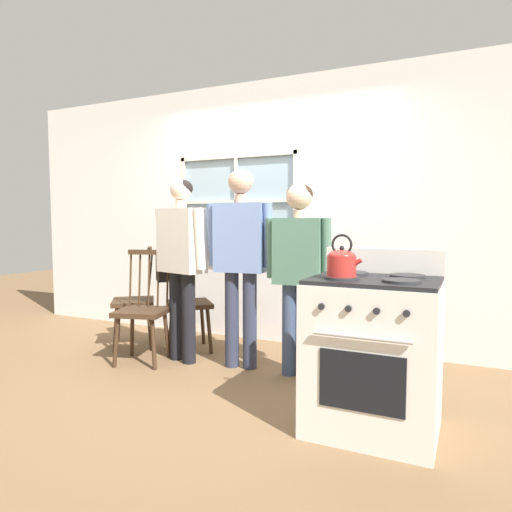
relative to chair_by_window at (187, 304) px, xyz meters
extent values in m
plane|color=brown|center=(0.60, -0.70, -0.46)|extent=(16.00, 16.00, 0.00)
cube|color=white|center=(-1.55, 0.70, 0.89)|extent=(2.09, 0.06, 2.70)
cube|color=white|center=(2.34, 0.70, 0.89)|extent=(2.92, 0.06, 2.70)
cube|color=white|center=(0.19, 0.70, 0.03)|extent=(1.39, 0.06, 0.97)
cube|color=white|center=(0.19, 0.70, 1.88)|extent=(1.39, 0.06, 0.73)
cube|color=silver|center=(0.19, 0.62, 0.50)|extent=(1.45, 0.10, 0.03)
cube|color=#9EB7C6|center=(0.19, 0.71, 1.01)|extent=(1.33, 0.01, 0.94)
cube|color=silver|center=(0.19, 0.68, 1.01)|extent=(0.04, 0.02, 1.00)
cube|color=silver|center=(0.19, 0.68, 1.01)|extent=(1.39, 0.02, 0.04)
cube|color=silver|center=(-0.49, 0.68, 1.01)|extent=(0.04, 0.03, 1.00)
cube|color=silver|center=(0.86, 0.68, 1.01)|extent=(0.04, 0.03, 1.00)
cube|color=silver|center=(0.19, 0.68, 1.49)|extent=(1.39, 0.03, 0.04)
cube|color=silver|center=(0.19, 0.68, 0.53)|extent=(1.39, 0.03, 0.04)
cube|color=#3D2819|center=(0.02, 0.02, 0.00)|extent=(0.58, 0.58, 0.04)
cylinder|color=#3D2819|center=(0.25, 0.00, -0.24)|extent=(0.09, 0.05, 0.44)
cylinder|color=#3D2819|center=(0.02, 0.25, -0.24)|extent=(0.05, 0.09, 0.44)
cylinder|color=#3D2819|center=(0.02, -0.22, -0.24)|extent=(0.05, 0.09, 0.44)
cylinder|color=#3D2819|center=(-0.22, 0.03, -0.24)|extent=(0.09, 0.05, 0.44)
cylinder|color=#3D2819|center=(0.02, -0.23, 0.25)|extent=(0.06, 0.06, 0.51)
cylinder|color=#3D2819|center=(-0.05, -0.17, 0.25)|extent=(0.06, 0.06, 0.51)
cylinder|color=#3D2819|center=(-0.11, -0.10, 0.25)|extent=(0.06, 0.06, 0.51)
cylinder|color=#3D2819|center=(-0.17, -0.03, 0.25)|extent=(0.06, 0.06, 0.51)
cylinder|color=#3D2819|center=(-0.23, 0.03, 0.25)|extent=(0.06, 0.06, 0.51)
cube|color=#3D2819|center=(-0.11, -0.10, 0.52)|extent=(0.29, 0.31, 0.04)
cube|color=#3D2819|center=(-0.56, -0.12, 0.00)|extent=(0.57, 0.58, 0.04)
cylinder|color=#3D2819|center=(-0.80, -0.08, -0.24)|extent=(0.09, 0.06, 0.44)
cylinder|color=#3D2819|center=(-0.59, -0.35, -0.24)|extent=(0.06, 0.09, 0.44)
cylinder|color=#3D2819|center=(-0.54, 0.11, -0.24)|extent=(0.06, 0.09, 0.44)
cylinder|color=#3D2819|center=(-0.33, -0.15, -0.24)|extent=(0.09, 0.06, 0.44)
cylinder|color=#3D2819|center=(-0.54, 0.13, 0.25)|extent=(0.07, 0.06, 0.51)
cylinder|color=#3D2819|center=(-0.49, 0.06, 0.25)|extent=(0.07, 0.06, 0.51)
cylinder|color=#3D2819|center=(-0.43, -0.01, 0.25)|extent=(0.07, 0.06, 0.51)
cylinder|color=#3D2819|center=(-0.38, -0.08, 0.25)|extent=(0.07, 0.06, 0.51)
cylinder|color=#3D2819|center=(-0.32, -0.16, 0.25)|extent=(0.07, 0.06, 0.51)
cube|color=#3D2819|center=(-0.43, -0.01, 0.52)|extent=(0.26, 0.32, 0.04)
cube|color=#3D2819|center=(-0.15, -0.49, 0.00)|extent=(0.51, 0.50, 0.04)
cylinder|color=#3D2819|center=(-0.27, -0.69, -0.24)|extent=(0.07, 0.08, 0.44)
cylinder|color=#3D2819|center=(0.06, -0.60, -0.24)|extent=(0.08, 0.07, 0.44)
cylinder|color=#3D2819|center=(-0.35, -0.39, -0.24)|extent=(0.08, 0.07, 0.44)
cylinder|color=#3D2819|center=(-0.03, -0.29, -0.24)|extent=(0.07, 0.08, 0.44)
cylinder|color=#3D2819|center=(-0.37, -0.38, 0.25)|extent=(0.04, 0.07, 0.51)
cylinder|color=#3D2819|center=(-0.28, -0.36, 0.25)|extent=(0.04, 0.07, 0.51)
cylinder|color=#3D2819|center=(-0.19, -0.33, 0.25)|extent=(0.04, 0.07, 0.51)
cylinder|color=#3D2819|center=(-0.11, -0.31, 0.25)|extent=(0.04, 0.07, 0.51)
cylinder|color=#3D2819|center=(-0.02, -0.28, 0.25)|extent=(0.04, 0.07, 0.51)
cube|color=#3D2819|center=(-0.19, -0.33, 0.52)|extent=(0.38, 0.14, 0.04)
cylinder|color=black|center=(0.07, -0.28, -0.05)|extent=(0.12, 0.12, 0.81)
cylinder|color=black|center=(0.24, -0.33, -0.05)|extent=(0.12, 0.12, 0.81)
cube|color=white|center=(0.15, -0.30, 0.63)|extent=(0.50, 0.33, 0.57)
cylinder|color=white|center=(-0.11, -0.25, 0.65)|extent=(0.10, 0.13, 0.52)
cylinder|color=white|center=(0.40, -0.40, 0.65)|extent=(0.10, 0.13, 0.52)
cylinder|color=beige|center=(0.15, -0.30, 0.95)|extent=(0.10, 0.10, 0.07)
sphere|color=beige|center=(0.15, -0.30, 1.08)|extent=(0.19, 0.19, 0.19)
ellipsoid|color=black|center=(0.16, -0.29, 1.09)|extent=(0.19, 0.19, 0.15)
cylinder|color=#2D3347|center=(0.63, -0.25, -0.04)|extent=(0.12, 0.12, 0.83)
cylinder|color=#2D3347|center=(0.79, -0.23, -0.04)|extent=(0.12, 0.12, 0.83)
cube|color=#6B84B7|center=(0.71, -0.24, 0.66)|extent=(0.45, 0.26, 0.58)
cylinder|color=#6B84B7|center=(0.46, -0.29, 0.69)|extent=(0.09, 0.12, 0.54)
cylinder|color=#6B84B7|center=(0.96, -0.23, 0.69)|extent=(0.09, 0.12, 0.54)
cylinder|color=tan|center=(0.71, -0.24, 0.99)|extent=(0.10, 0.10, 0.07)
sphere|color=tan|center=(0.71, -0.24, 1.13)|extent=(0.21, 0.21, 0.21)
ellipsoid|color=silver|center=(0.71, -0.22, 1.15)|extent=(0.21, 0.21, 0.17)
cylinder|color=#384766|center=(1.16, -0.23, -0.08)|extent=(0.12, 0.12, 0.75)
cylinder|color=#384766|center=(1.30, -0.23, -0.08)|extent=(0.12, 0.12, 0.75)
cube|color=#4C7560|center=(1.23, -0.23, 0.56)|extent=(0.40, 0.23, 0.53)
cylinder|color=#4C7560|center=(1.00, -0.26, 0.58)|extent=(0.08, 0.11, 0.49)
cylinder|color=#4C7560|center=(1.46, -0.24, 0.58)|extent=(0.08, 0.11, 0.49)
cylinder|color=beige|center=(1.23, -0.23, 0.86)|extent=(0.10, 0.10, 0.06)
sphere|color=beige|center=(1.23, -0.23, 1.00)|extent=(0.21, 0.21, 0.21)
ellipsoid|color=#332319|center=(1.23, -0.22, 1.01)|extent=(0.21, 0.21, 0.17)
cube|color=white|center=(1.97, -0.95, -0.01)|extent=(0.75, 0.64, 0.90)
cube|color=black|center=(1.97, -0.95, 0.45)|extent=(0.73, 0.61, 0.02)
cylinder|color=#2D2D30|center=(1.80, -1.08, 0.47)|extent=(0.20, 0.20, 0.02)
cylinder|color=#2D2D30|center=(2.14, -1.08, 0.47)|extent=(0.20, 0.20, 0.02)
cylinder|color=#2D2D30|center=(1.80, -0.82, 0.47)|extent=(0.20, 0.20, 0.02)
cylinder|color=#2D2D30|center=(2.14, -0.82, 0.47)|extent=(0.20, 0.20, 0.02)
cube|color=white|center=(1.97, -0.66, 0.55)|extent=(0.75, 0.06, 0.16)
cube|color=black|center=(1.97, -1.27, -0.06)|extent=(0.46, 0.01, 0.32)
cylinder|color=silver|center=(1.97, -1.29, 0.19)|extent=(0.52, 0.02, 0.02)
cylinder|color=#232326|center=(1.75, -1.28, 0.33)|extent=(0.04, 0.02, 0.04)
cylinder|color=#232326|center=(1.89, -1.28, 0.33)|extent=(0.04, 0.02, 0.04)
cylinder|color=#232326|center=(2.04, -1.28, 0.33)|extent=(0.04, 0.02, 0.04)
cylinder|color=#232326|center=(2.19, -1.28, 0.33)|extent=(0.04, 0.02, 0.04)
cylinder|color=red|center=(1.80, -1.08, 0.54)|extent=(0.17, 0.17, 0.12)
ellipsoid|color=red|center=(1.80, -1.08, 0.60)|extent=(0.16, 0.16, 0.07)
sphere|color=black|center=(1.80, -1.08, 0.65)|extent=(0.03, 0.03, 0.03)
cylinder|color=red|center=(1.88, -1.08, 0.56)|extent=(0.08, 0.03, 0.07)
torus|color=black|center=(1.80, -1.08, 0.67)|extent=(0.12, 0.01, 0.12)
cylinder|color=#42474C|center=(-0.09, 0.61, 0.57)|extent=(0.16, 0.16, 0.12)
cylinder|color=#33261C|center=(-0.09, 0.61, 0.62)|extent=(0.14, 0.14, 0.01)
cone|color=#388447|center=(-0.07, 0.62, 0.69)|extent=(0.05, 0.04, 0.13)
cone|color=#388447|center=(-0.09, 0.63, 0.66)|extent=(0.04, 0.05, 0.06)
cone|color=#388447|center=(-0.11, 0.61, 0.69)|extent=(0.07, 0.04, 0.13)
cone|color=#388447|center=(-0.10, 0.59, 0.66)|extent=(0.04, 0.04, 0.07)
cone|color=#388447|center=(-0.07, 0.59, 0.67)|extent=(0.05, 0.05, 0.10)
cube|color=black|center=(-0.17, -0.16, 0.36)|extent=(0.22, 0.22, 0.26)
torus|color=black|center=(-0.11, -0.11, 0.53)|extent=(0.18, 0.18, 0.01)
camera|label=1|loc=(2.48, -3.67, 0.80)|focal=32.00mm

